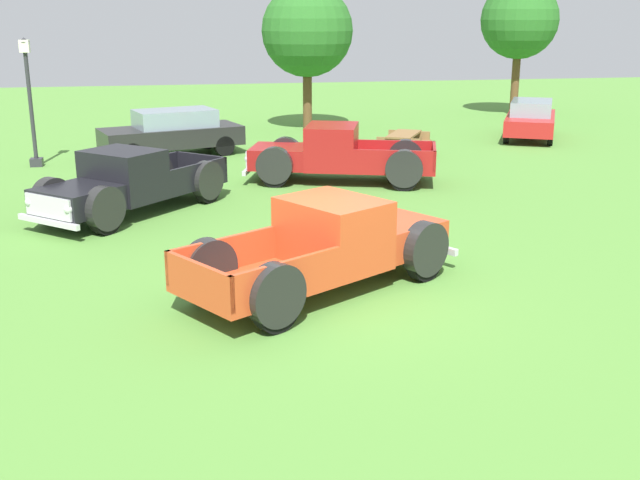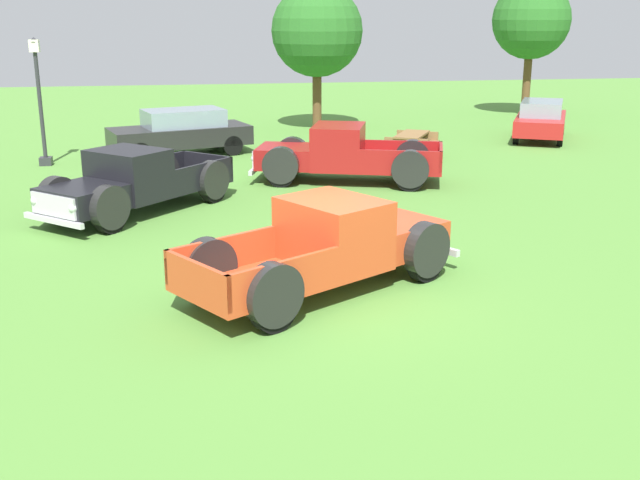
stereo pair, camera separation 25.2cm
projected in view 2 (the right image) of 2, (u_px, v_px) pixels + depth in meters
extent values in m
plane|color=#548C38|center=(330.00, 293.00, 13.03)|extent=(80.00, 80.00, 0.00)
cube|color=#D14723|center=(391.00, 235.00, 14.05)|extent=(2.10, 2.11, 0.56)
cube|color=silver|center=(419.00, 227.00, 14.54)|extent=(0.79, 1.20, 0.47)
sphere|color=silver|center=(395.00, 220.00, 14.96)|extent=(0.20, 0.20, 0.20)
sphere|color=silver|center=(444.00, 233.00, 14.08)|extent=(0.20, 0.20, 0.20)
cube|color=#D14723|center=(333.00, 233.00, 13.06)|extent=(2.01, 2.13, 1.16)
cube|color=#8C9EA8|center=(360.00, 212.00, 13.38)|extent=(0.81, 1.26, 0.51)
cube|color=#D14723|center=(253.00, 285.00, 12.12)|extent=(2.70, 2.56, 0.10)
cube|color=#D14723|center=(223.00, 254.00, 12.60)|extent=(1.84, 1.20, 0.56)
cube|color=#D14723|center=(285.00, 278.00, 11.45)|extent=(1.84, 1.20, 0.56)
cube|color=#D14723|center=(196.00, 280.00, 11.38)|extent=(0.97, 1.48, 0.56)
cylinder|color=black|center=(358.00, 240.00, 14.74)|extent=(0.77, 0.60, 0.77)
cylinder|color=#B7B7BC|center=(357.00, 239.00, 14.74)|extent=(0.39, 0.37, 0.31)
cylinder|color=black|center=(358.00, 230.00, 14.68)|extent=(0.97, 0.76, 0.97)
cylinder|color=black|center=(426.00, 260.00, 13.52)|extent=(0.77, 0.60, 0.77)
cylinder|color=#B7B7BC|center=(426.00, 260.00, 13.51)|extent=(0.39, 0.37, 0.31)
cylinder|color=black|center=(426.00, 249.00, 13.46)|extent=(0.97, 0.76, 0.97)
cylinder|color=black|center=(209.00, 278.00, 12.58)|extent=(0.77, 0.60, 0.77)
cylinder|color=#B7B7BC|center=(209.00, 278.00, 12.59)|extent=(0.39, 0.37, 0.31)
cylinder|color=black|center=(208.00, 267.00, 12.53)|extent=(0.97, 0.76, 0.97)
cylinder|color=black|center=(274.00, 307.00, 11.36)|extent=(0.77, 0.60, 0.77)
cylinder|color=#B7B7BC|center=(274.00, 307.00, 11.36)|extent=(0.39, 0.37, 0.31)
cylinder|color=black|center=(273.00, 295.00, 11.31)|extent=(0.97, 0.76, 0.97)
cube|color=silver|center=(420.00, 243.00, 14.66)|extent=(1.07, 1.62, 0.12)
cube|color=maroon|center=(287.00, 156.00, 21.59)|extent=(1.96, 1.97, 0.57)
cube|color=silver|center=(259.00, 156.00, 21.70)|extent=(0.49, 1.37, 0.48)
sphere|color=silver|center=(255.00, 159.00, 21.09)|extent=(0.21, 0.21, 0.21)
sphere|color=silver|center=(264.00, 151.00, 22.29)|extent=(0.21, 0.21, 0.21)
cube|color=maroon|center=(338.00, 147.00, 21.30)|extent=(1.81, 2.06, 1.19)
cube|color=#8C9EA8|center=(316.00, 137.00, 21.31)|extent=(0.50, 1.44, 0.52)
cube|color=maroon|center=(402.00, 168.00, 21.21)|extent=(2.60, 2.31, 0.10)
cube|color=maroon|center=(401.00, 161.00, 20.33)|extent=(2.10, 0.74, 0.57)
cube|color=maroon|center=(403.00, 151.00, 21.90)|extent=(2.10, 0.74, 0.57)
cube|color=maroon|center=(441.00, 157.00, 20.97)|extent=(0.61, 1.67, 0.57)
cylinder|color=black|center=(281.00, 173.00, 20.84)|extent=(0.82, 0.46, 0.79)
cylinder|color=#B7B7BC|center=(281.00, 173.00, 20.83)|extent=(0.38, 0.33, 0.31)
cylinder|color=black|center=(281.00, 165.00, 20.79)|extent=(1.04, 0.58, 0.99)
cylinder|color=black|center=(292.00, 161.00, 22.49)|extent=(0.82, 0.46, 0.79)
cylinder|color=#B7B7BC|center=(292.00, 161.00, 22.50)|extent=(0.38, 0.33, 0.31)
cylinder|color=black|center=(292.00, 154.00, 22.44)|extent=(1.04, 0.58, 0.99)
cylinder|color=black|center=(410.00, 176.00, 20.36)|extent=(0.82, 0.46, 0.79)
cylinder|color=#B7B7BC|center=(410.00, 176.00, 20.35)|extent=(0.38, 0.33, 0.31)
cylinder|color=black|center=(410.00, 169.00, 20.31)|extent=(1.04, 0.58, 0.99)
cylinder|color=black|center=(412.00, 164.00, 22.01)|extent=(0.82, 0.46, 0.79)
cylinder|color=#B7B7BC|center=(412.00, 164.00, 22.02)|extent=(0.38, 0.33, 0.31)
cylinder|color=black|center=(412.00, 157.00, 21.96)|extent=(1.04, 0.58, 0.99)
cube|color=silver|center=(258.00, 167.00, 21.80)|extent=(0.67, 1.83, 0.12)
cube|color=black|center=(82.00, 199.00, 16.82)|extent=(2.13, 2.13, 0.55)
cube|color=silver|center=(53.00, 206.00, 16.20)|extent=(1.05, 0.97, 0.46)
sphere|color=silver|center=(73.00, 208.00, 15.89)|extent=(0.20, 0.20, 0.20)
sphere|color=silver|center=(35.00, 200.00, 16.52)|extent=(0.20, 0.20, 0.20)
cube|color=black|center=(129.00, 174.00, 17.86)|extent=(2.11, 2.08, 1.15)
cube|color=#8C9EA8|center=(108.00, 168.00, 17.29)|extent=(1.09, 1.00, 0.51)
cube|color=black|center=(181.00, 183.00, 19.37)|extent=(2.65, 2.67, 0.10)
cube|color=black|center=(204.00, 174.00, 18.86)|extent=(1.48, 1.60, 0.55)
cube|color=black|center=(157.00, 167.00, 19.69)|extent=(1.48, 1.60, 0.55)
cube|color=black|center=(207.00, 164.00, 20.09)|extent=(1.28, 1.19, 0.55)
cylinder|color=black|center=(110.00, 216.00, 16.46)|extent=(0.67, 0.71, 0.76)
cylinder|color=#B7B7BC|center=(110.00, 216.00, 16.45)|extent=(0.38, 0.39, 0.30)
cylinder|color=black|center=(109.00, 207.00, 16.40)|extent=(0.85, 0.90, 0.96)
cylinder|color=black|center=(58.00, 206.00, 17.33)|extent=(0.67, 0.71, 0.76)
cylinder|color=#B7B7BC|center=(58.00, 206.00, 17.34)|extent=(0.38, 0.39, 0.30)
cylinder|color=black|center=(57.00, 197.00, 17.28)|extent=(0.85, 0.90, 0.96)
cylinder|color=black|center=(213.00, 187.00, 19.14)|extent=(0.67, 0.71, 0.76)
cylinder|color=#B7B7BC|center=(213.00, 187.00, 19.14)|extent=(0.38, 0.39, 0.30)
cylinder|color=black|center=(213.00, 180.00, 19.09)|extent=(0.85, 0.90, 0.96)
cylinder|color=black|center=(164.00, 180.00, 20.02)|extent=(0.67, 0.71, 0.76)
cylinder|color=#B7B7BC|center=(163.00, 180.00, 20.03)|extent=(0.38, 0.39, 0.30)
cylinder|color=black|center=(163.00, 172.00, 19.97)|extent=(0.85, 0.90, 0.96)
cube|color=silver|center=(53.00, 220.00, 16.26)|extent=(1.41, 1.30, 0.12)
cube|color=black|center=(180.00, 136.00, 25.44)|extent=(4.84, 3.07, 0.61)
cube|color=#7F939E|center=(184.00, 118.00, 25.34)|extent=(2.86, 2.21, 0.56)
cylinder|color=black|center=(140.00, 153.00, 24.17)|extent=(0.69, 0.39, 0.65)
cylinder|color=black|center=(128.00, 145.00, 25.58)|extent=(0.69, 0.39, 0.65)
cylinder|color=black|center=(233.00, 145.00, 25.47)|extent=(0.69, 0.39, 0.65)
cylinder|color=black|center=(216.00, 139.00, 26.88)|extent=(0.69, 0.39, 0.65)
cube|color=#B21E1E|center=(540.00, 123.00, 28.66)|extent=(3.44, 4.50, 0.57)
cube|color=#7F939E|center=(542.00, 108.00, 28.63)|extent=(2.35, 2.74, 0.52)
cylinder|color=black|center=(560.00, 138.00, 27.22)|extent=(0.45, 0.63, 0.61)
cylinder|color=black|center=(516.00, 136.00, 27.66)|extent=(0.45, 0.63, 0.61)
cylinder|color=black|center=(562.00, 127.00, 29.81)|extent=(0.45, 0.63, 0.61)
cylinder|color=black|center=(521.00, 125.00, 30.26)|extent=(0.45, 0.63, 0.61)
cube|color=#2D2D33|center=(46.00, 161.00, 23.89)|extent=(0.36, 0.36, 0.25)
cylinder|color=#2D2D33|center=(40.00, 106.00, 23.41)|extent=(0.12, 0.12, 3.16)
cube|color=#F2EACC|center=(34.00, 46.00, 22.91)|extent=(0.28, 0.28, 0.36)
cone|color=#2D2D33|center=(34.00, 40.00, 22.86)|extent=(0.32, 0.32, 0.14)
cube|color=olive|center=(412.00, 134.00, 25.00)|extent=(1.58, 1.96, 0.06)
cube|color=olive|center=(430.00, 145.00, 24.89)|extent=(1.12, 1.71, 0.05)
cube|color=olive|center=(394.00, 143.00, 25.28)|extent=(1.12, 1.71, 0.05)
cube|color=olive|center=(406.00, 150.00, 24.38)|extent=(1.26, 0.75, 0.75)
cube|color=olive|center=(417.00, 142.00, 25.82)|extent=(1.26, 0.75, 0.75)
cylinder|color=brown|center=(527.00, 83.00, 35.04)|extent=(0.36, 0.36, 2.94)
sphere|color=#286623|center=(531.00, 20.00, 34.25)|extent=(3.45, 3.45, 3.45)
cylinder|color=brown|center=(317.00, 98.00, 30.84)|extent=(0.36, 0.36, 2.52)
sphere|color=#286623|center=(317.00, 31.00, 30.10)|extent=(3.58, 3.58, 3.58)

